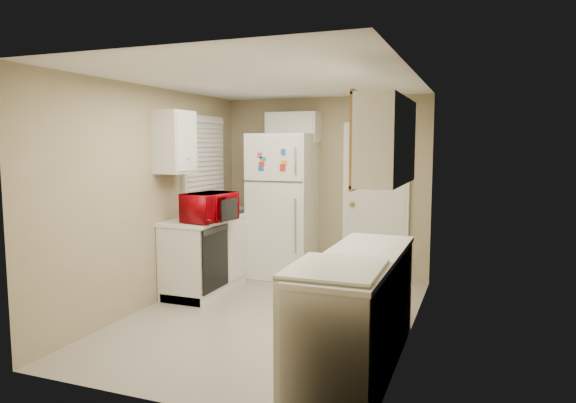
% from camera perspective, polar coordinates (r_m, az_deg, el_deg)
% --- Properties ---
extents(floor, '(3.80, 3.80, 0.00)m').
position_cam_1_polar(floor, '(5.43, -1.92, -12.71)').
color(floor, '#B1AA98').
rests_on(floor, ground).
extents(ceiling, '(3.80, 3.80, 0.00)m').
position_cam_1_polar(ceiling, '(5.17, -2.02, 13.31)').
color(ceiling, white).
rests_on(ceiling, floor).
extents(wall_left, '(3.80, 3.80, 0.00)m').
position_cam_1_polar(wall_left, '(5.85, -14.72, 0.52)').
color(wall_left, tan).
rests_on(wall_left, floor).
extents(wall_right, '(3.80, 3.80, 0.00)m').
position_cam_1_polar(wall_right, '(4.80, 13.62, -0.67)').
color(wall_right, tan).
rests_on(wall_right, floor).
extents(wall_back, '(2.80, 2.80, 0.00)m').
position_cam_1_polar(wall_back, '(6.95, 4.11, 1.60)').
color(wall_back, tan).
rests_on(wall_back, floor).
extents(wall_front, '(2.80, 2.80, 0.00)m').
position_cam_1_polar(wall_front, '(3.51, -14.09, -3.22)').
color(wall_front, tan).
rests_on(wall_front, floor).
extents(left_counter, '(0.60, 1.80, 0.90)m').
position_cam_1_polar(left_counter, '(6.56, -7.80, -5.35)').
color(left_counter, silver).
rests_on(left_counter, floor).
extents(dishwasher, '(0.03, 0.58, 0.72)m').
position_cam_1_polar(dishwasher, '(5.90, -8.12, -6.28)').
color(dishwasher, black).
rests_on(dishwasher, floor).
extents(sink, '(0.54, 0.74, 0.16)m').
position_cam_1_polar(sink, '(6.62, -7.23, -1.63)').
color(sink, gray).
rests_on(sink, left_counter).
extents(microwave, '(0.64, 0.42, 0.39)m').
position_cam_1_polar(microwave, '(5.90, -8.69, -0.77)').
color(microwave, '#A0010A').
rests_on(microwave, left_counter).
extents(soap_bottle, '(0.11, 0.11, 0.20)m').
position_cam_1_polar(soap_bottle, '(6.96, -6.16, -0.07)').
color(soap_bottle, white).
rests_on(soap_bottle, left_counter).
extents(window_blinds, '(0.10, 0.98, 1.08)m').
position_cam_1_polar(window_blinds, '(6.68, -9.30, 4.78)').
color(window_blinds, silver).
rests_on(window_blinds, wall_left).
extents(upper_cabinet_left, '(0.30, 0.45, 0.70)m').
position_cam_1_polar(upper_cabinet_left, '(5.92, -12.45, 6.46)').
color(upper_cabinet_left, silver).
rests_on(upper_cabinet_left, wall_left).
extents(refrigerator, '(0.82, 0.79, 1.91)m').
position_cam_1_polar(refrigerator, '(6.76, -0.50, -0.59)').
color(refrigerator, silver).
rests_on(refrigerator, floor).
extents(cabinet_over_fridge, '(0.70, 0.30, 0.40)m').
position_cam_1_polar(cabinet_over_fridge, '(6.91, 0.59, 8.23)').
color(cabinet_over_fridge, silver).
rests_on(cabinet_over_fridge, wall_back).
extents(interior_door, '(0.86, 0.06, 2.08)m').
position_cam_1_polar(interior_door, '(6.76, 9.69, -0.14)').
color(interior_door, silver).
rests_on(interior_door, floor).
extents(right_counter, '(0.60, 2.00, 0.90)m').
position_cam_1_polar(right_counter, '(4.24, 7.84, -11.87)').
color(right_counter, silver).
rests_on(right_counter, floor).
extents(stove, '(0.64, 0.79, 0.94)m').
position_cam_1_polar(stove, '(3.73, 5.23, -14.06)').
color(stove, silver).
rests_on(stove, floor).
extents(upper_cabinet_right, '(0.30, 1.20, 0.70)m').
position_cam_1_polar(upper_cabinet_right, '(4.30, 10.99, 6.61)').
color(upper_cabinet_right, silver).
rests_on(upper_cabinet_right, wall_right).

